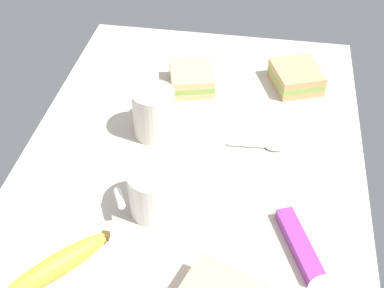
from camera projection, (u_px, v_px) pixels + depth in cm
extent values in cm
cube|color=#BCB29E|center=(192.00, 159.00, 94.99)|extent=(90.00, 64.00, 2.00)
cylinder|color=silver|center=(154.00, 113.00, 95.76)|extent=(8.16, 8.16, 10.02)
cylinder|color=black|center=(153.00, 94.00, 92.70)|extent=(7.18, 7.18, 0.40)
cylinder|color=silver|center=(154.00, 94.00, 99.49)|extent=(1.98, 3.85, 1.20)
cylinder|color=white|center=(154.00, 192.00, 81.89)|extent=(8.43, 8.43, 8.58)
cylinder|color=brown|center=(153.00, 176.00, 79.32)|extent=(7.41, 7.41, 0.40)
cylinder|color=white|center=(119.00, 198.00, 80.27)|extent=(3.91, 2.82, 1.20)
cube|color=tan|center=(295.00, 82.00, 110.37)|extent=(13.29, 12.69, 1.60)
cube|color=#8CB24C|center=(296.00, 77.00, 109.42)|extent=(13.29, 12.69, 1.20)
cube|color=tan|center=(297.00, 72.00, 108.48)|extent=(13.29, 12.69, 1.60)
cube|color=#DBB77A|center=(192.00, 84.00, 109.90)|extent=(12.03, 11.31, 1.60)
cube|color=#8CB24C|center=(192.00, 79.00, 108.95)|extent=(12.03, 11.31, 1.20)
cube|color=#DBB77A|center=(192.00, 73.00, 108.00)|extent=(12.03, 11.31, 1.60)
ellipsoid|color=yellow|center=(57.00, 265.00, 74.56)|extent=(15.62, 14.29, 3.40)
cube|color=#4C3819|center=(105.00, 236.00, 78.50)|extent=(1.20, 1.20, 1.20)
ellipsoid|color=silver|center=(274.00, 147.00, 95.52)|extent=(2.65, 3.76, 0.80)
cylinder|color=silver|center=(246.00, 145.00, 95.92)|extent=(1.20, 7.12, 0.70)
cube|color=purple|center=(299.00, 245.00, 78.08)|extent=(13.75, 8.02, 2.00)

